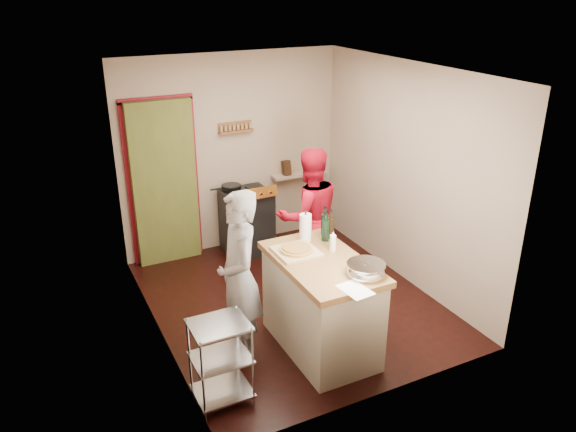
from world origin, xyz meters
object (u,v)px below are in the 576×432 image
object	(u,v)px
wire_shelving	(221,359)
person_red	(309,216)
stove	(247,221)
island	(321,303)
person_stripe	(239,277)

from	to	relation	value
wire_shelving	person_red	bearing A→B (deg)	43.01
stove	wire_shelving	bearing A→B (deg)	-116.85
stove	island	xyz separation A→B (m)	(-0.18, -2.32, 0.06)
wire_shelving	person_stripe	xyz separation A→B (m)	(0.40, 0.55, 0.41)
wire_shelving	island	distance (m)	1.19
stove	person_red	size ratio (longest dim) A/B	0.60
island	person_red	xyz separation A→B (m)	(0.56, 1.29, 0.32)
stove	person_red	distance (m)	1.16
stove	person_red	xyz separation A→B (m)	(0.38, -1.03, 0.38)
island	person_stripe	xyz separation A→B (m)	(-0.75, 0.25, 0.34)
stove	island	world-z (taller)	island
stove	person_stripe	xyz separation A→B (m)	(-0.92, -2.08, 0.40)
person_stripe	island	bearing A→B (deg)	80.84
stove	island	bearing A→B (deg)	-94.38
person_stripe	person_red	world-z (taller)	person_stripe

